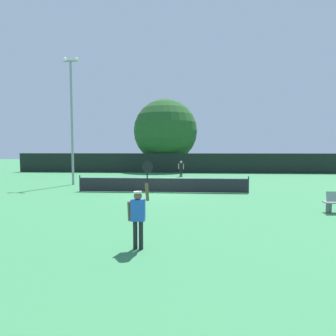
{
  "coord_description": "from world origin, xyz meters",
  "views": [
    {
      "loc": [
        1.65,
        -17.71,
        2.73
      ],
      "look_at": [
        0.09,
        3.83,
        1.32
      ],
      "focal_mm": 29.83,
      "sensor_mm": 36.0,
      "label": 1
    }
  ],
  "objects_px": {
    "tennis_ball": "(165,184)",
    "parked_car_near": "(221,163)",
    "player_serving": "(138,211)",
    "light_pole": "(72,114)",
    "player_receiving": "(181,167)",
    "large_tree": "(165,131)",
    "parked_car_mid": "(247,164)"
  },
  "relations": [
    {
      "from": "player_receiving",
      "to": "tennis_ball",
      "type": "xyz_separation_m",
      "value": [
        -1.09,
        -6.6,
        -0.93
      ]
    },
    {
      "from": "parked_car_near",
      "to": "tennis_ball",
      "type": "bearing_deg",
      "value": -104.7
    },
    {
      "from": "player_receiving",
      "to": "tennis_ball",
      "type": "bearing_deg",
      "value": 80.62
    },
    {
      "from": "player_serving",
      "to": "light_pole",
      "type": "bearing_deg",
      "value": 119.17
    },
    {
      "from": "player_serving",
      "to": "light_pole",
      "type": "xyz_separation_m",
      "value": [
        -7.65,
        13.7,
        4.4
      ]
    },
    {
      "from": "player_receiving",
      "to": "parked_car_mid",
      "type": "height_order",
      "value": "parked_car_mid"
    },
    {
      "from": "player_receiving",
      "to": "tennis_ball",
      "type": "relative_size",
      "value": 23.27
    },
    {
      "from": "player_serving",
      "to": "tennis_ball",
      "type": "relative_size",
      "value": 35.85
    },
    {
      "from": "parked_car_mid",
      "to": "large_tree",
      "type": "bearing_deg",
      "value": -172.24
    },
    {
      "from": "player_receiving",
      "to": "parked_car_mid",
      "type": "xyz_separation_m",
      "value": [
        8.71,
        10.08,
        -0.19
      ]
    },
    {
      "from": "light_pole",
      "to": "parked_car_near",
      "type": "distance_m",
      "value": 23.88
    },
    {
      "from": "light_pole",
      "to": "large_tree",
      "type": "relative_size",
      "value": 1.05
    },
    {
      "from": "player_receiving",
      "to": "light_pole",
      "type": "relative_size",
      "value": 0.16
    },
    {
      "from": "tennis_ball",
      "to": "light_pole",
      "type": "xyz_separation_m",
      "value": [
        -7.18,
        -0.47,
        5.43
      ]
    },
    {
      "from": "tennis_ball",
      "to": "large_tree",
      "type": "height_order",
      "value": "large_tree"
    },
    {
      "from": "tennis_ball",
      "to": "parked_car_near",
      "type": "bearing_deg",
      "value": 70.78
    },
    {
      "from": "player_serving",
      "to": "parked_car_mid",
      "type": "distance_m",
      "value": 32.24
    },
    {
      "from": "player_serving",
      "to": "parked_car_near",
      "type": "height_order",
      "value": "player_serving"
    },
    {
      "from": "parked_car_near",
      "to": "light_pole",
      "type": "bearing_deg",
      "value": -121.13
    },
    {
      "from": "tennis_ball",
      "to": "parked_car_near",
      "type": "relative_size",
      "value": 0.02
    },
    {
      "from": "parked_car_mid",
      "to": "player_receiving",
      "type": "bearing_deg",
      "value": -132.68
    },
    {
      "from": "player_serving",
      "to": "player_receiving",
      "type": "height_order",
      "value": "player_serving"
    },
    {
      "from": "large_tree",
      "to": "light_pole",
      "type": "bearing_deg",
      "value": -111.44
    },
    {
      "from": "player_serving",
      "to": "large_tree",
      "type": "relative_size",
      "value": 0.26
    },
    {
      "from": "player_receiving",
      "to": "light_pole",
      "type": "bearing_deg",
      "value": 40.55
    },
    {
      "from": "player_receiving",
      "to": "large_tree",
      "type": "bearing_deg",
      "value": -74.6
    },
    {
      "from": "player_serving",
      "to": "light_pole",
      "type": "distance_m",
      "value": 16.29
    },
    {
      "from": "large_tree",
      "to": "parked_car_mid",
      "type": "bearing_deg",
      "value": 9.6
    },
    {
      "from": "tennis_ball",
      "to": "light_pole",
      "type": "height_order",
      "value": "light_pole"
    },
    {
      "from": "light_pole",
      "to": "parked_car_near",
      "type": "xyz_separation_m",
      "value": [
        13.65,
        19.03,
        -4.68
      ]
    },
    {
      "from": "light_pole",
      "to": "large_tree",
      "type": "distance_m",
      "value": 16.44
    },
    {
      "from": "player_serving",
      "to": "large_tree",
      "type": "distance_m",
      "value": 29.33
    }
  ]
}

